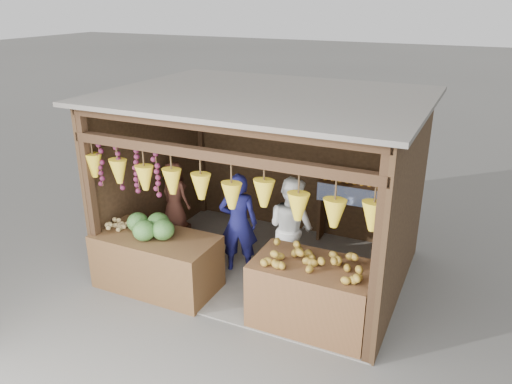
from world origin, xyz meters
TOP-DOWN VIEW (x-y plane):
  - ground at (0.00, 0.00)m, footprint 80.00×80.00m
  - stall_structure at (-0.03, -0.04)m, footprint 4.30×3.30m
  - back_shelf at (1.05, 1.28)m, footprint 1.25×0.32m
  - counter_left at (-1.14, -1.15)m, footprint 1.72×0.85m
  - counter_right at (1.13, -1.06)m, footprint 1.48×0.85m
  - stool at (-1.64, 0.08)m, footprint 0.35×0.35m
  - man_standing at (-0.31, -0.25)m, footprint 0.66×0.54m
  - woman_standing at (0.44, -0.05)m, footprint 0.93×0.84m
  - vendor_seated at (-1.64, 0.08)m, footprint 0.61×0.46m
  - melon_pile at (-1.20, -1.13)m, footprint 1.00×0.50m
  - tanfruit_pile at (-1.76, -1.20)m, footprint 0.34×0.40m
  - mango_pile at (1.14, -1.08)m, footprint 1.40×0.64m

SIDE VIEW (x-z plane):
  - ground at x=0.00m, z-range 0.00..0.00m
  - stool at x=-1.64m, z-range 0.00..0.33m
  - counter_left at x=-1.14m, z-range 0.00..0.80m
  - counter_right at x=1.13m, z-range 0.00..0.86m
  - man_standing at x=-0.31m, z-range 0.00..1.55m
  - woman_standing at x=0.44m, z-range 0.00..1.55m
  - tanfruit_pile at x=-1.76m, z-range 0.80..0.93m
  - back_shelf at x=1.05m, z-range 0.21..1.54m
  - vendor_seated at x=-1.64m, z-range 0.33..1.43m
  - melon_pile at x=-1.20m, z-range 0.80..1.12m
  - mango_pile at x=1.14m, z-range 0.86..1.08m
  - stall_structure at x=-0.03m, z-range 0.34..3.00m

